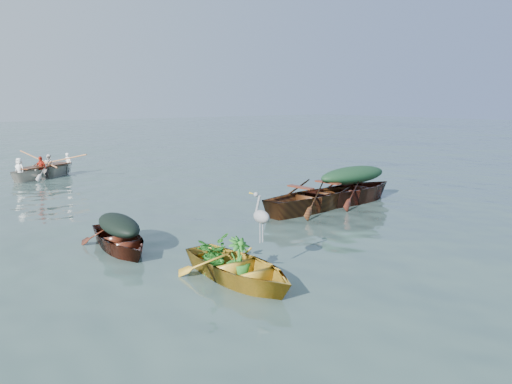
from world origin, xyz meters
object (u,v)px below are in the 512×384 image
(dark_covered_boat, at_px, (120,250))
(heron, at_px, (261,225))
(green_tarp_boat, at_px, (352,202))
(yellow_dinghy, at_px, (239,281))
(rowed_boat, at_px, (46,178))
(open_wooden_boat, at_px, (314,210))

(dark_covered_boat, distance_m, heron, 3.44)
(green_tarp_boat, bearing_deg, heron, 116.25)
(yellow_dinghy, relative_size, dark_covered_boat, 1.01)
(dark_covered_boat, relative_size, green_tarp_boat, 0.67)
(rowed_boat, bearing_deg, heron, 151.64)
(yellow_dinghy, relative_size, green_tarp_boat, 0.67)
(dark_covered_boat, distance_m, open_wooden_boat, 5.95)
(dark_covered_boat, relative_size, open_wooden_boat, 0.67)
(yellow_dinghy, xyz_separation_m, dark_covered_boat, (-0.93, 3.04, 0.00))
(yellow_dinghy, height_order, rowed_boat, rowed_boat)
(open_wooden_boat, relative_size, heron, 5.35)
(dark_covered_boat, height_order, green_tarp_boat, green_tarp_boat)
(yellow_dinghy, xyz_separation_m, green_tarp_boat, (6.70, 3.40, 0.00))
(yellow_dinghy, xyz_separation_m, heron, (0.55, 0.07, 0.91))
(rowed_boat, height_order, heron, heron)
(dark_covered_boat, xyz_separation_m, open_wooden_boat, (5.94, 0.29, 0.00))
(yellow_dinghy, distance_m, rowed_boat, 14.34)
(rowed_boat, bearing_deg, yellow_dinghy, 149.44)
(dark_covered_boat, distance_m, rowed_boat, 11.38)
(rowed_boat, bearing_deg, green_tarp_boat, -179.01)
(dark_covered_boat, relative_size, heron, 3.56)
(yellow_dinghy, bearing_deg, rowed_boat, 86.08)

